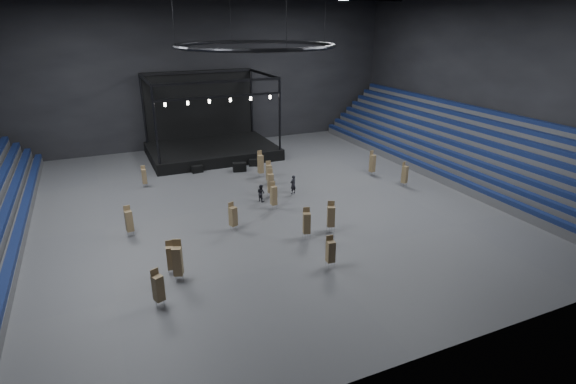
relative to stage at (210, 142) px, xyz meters
name	(u,v)px	position (x,y,z in m)	size (l,w,h in m)	color
floor	(259,203)	(0.00, -16.24, -1.45)	(50.00, 50.00, 0.00)	#434345
wall_back	(196,71)	(0.00, 4.76, 7.55)	(50.00, 0.20, 18.00)	black
wall_front	(439,179)	(0.00, -37.24, 7.55)	(50.00, 0.20, 18.00)	black
wall_right	(490,81)	(25.00, -16.24, 7.55)	(0.20, 42.00, 18.00)	black
bleachers_right	(464,153)	(22.94, -16.24, 0.28)	(7.20, 40.00, 6.40)	#464649
stage	(210,142)	(0.00, 0.00, 0.00)	(14.00, 10.00, 9.20)	black
truss_ring	(255,45)	(0.00, -16.24, 11.55)	(12.30, 12.30, 5.15)	black
flight_case_left	(197,169)	(-2.99, -6.02, -1.08)	(1.12, 0.56, 0.75)	black
flight_case_mid	(240,167)	(1.15, -7.37, -0.99)	(1.38, 0.69, 0.92)	black
flight_case_right	(254,163)	(3.15, -6.27, -1.09)	(1.09, 0.54, 0.72)	black
chair_stack_0	(144,176)	(-8.50, -8.23, -0.36)	(0.42, 0.42, 2.09)	silver
chair_stack_1	(330,251)	(0.40, -28.22, -0.29)	(0.53, 0.53, 2.18)	silver
chair_stack_2	(270,183)	(1.45, -15.35, -0.11)	(0.60, 0.60, 2.58)	silver
chair_stack_3	(405,174)	(14.00, -18.03, -0.21)	(0.61, 0.61, 2.40)	silver
chair_stack_4	(331,216)	(2.95, -23.69, -0.18)	(0.71, 0.71, 2.39)	silver
chair_stack_5	(233,216)	(-3.65, -20.57, -0.26)	(0.63, 0.63, 2.24)	silver
chair_stack_6	(307,222)	(0.81, -23.95, -0.21)	(0.64, 0.64, 2.36)	silver
chair_stack_7	(372,163)	(13.04, -14.06, -0.13)	(0.58, 0.58, 2.57)	silver
chair_stack_8	(178,260)	(-8.77, -25.93, -0.04)	(0.70, 0.70, 2.72)	silver
chair_stack_9	(170,257)	(-9.05, -24.94, -0.28)	(0.50, 0.50, 2.25)	silver
chair_stack_10	(158,287)	(-10.27, -28.12, -0.23)	(0.66, 0.66, 2.31)	silver
chair_stack_11	(129,220)	(-10.84, -18.40, -0.21)	(0.56, 0.56, 2.35)	silver
chair_stack_12	(269,172)	(2.51, -12.27, -0.24)	(0.55, 0.55, 2.30)	silver
chair_stack_13	(261,164)	(2.56, -9.87, -0.07)	(0.52, 0.52, 2.70)	silver
chair_stack_14	(274,195)	(0.67, -18.01, -0.21)	(0.49, 0.49, 2.39)	silver
man_center	(293,185)	(3.60, -15.47, -0.57)	(0.64, 0.42, 1.75)	black
crew_member	(261,193)	(0.29, -15.99, -0.68)	(0.74, 0.58, 1.53)	black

